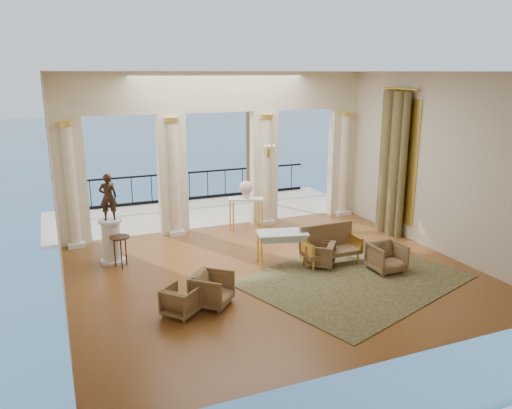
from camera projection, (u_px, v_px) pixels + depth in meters
name	position (u px, v px, depth m)	size (l,w,h in m)	color
floor	(274.00, 273.00, 11.52)	(9.00, 9.00, 0.00)	#553512
room_walls	(298.00, 157.00, 9.78)	(9.00, 9.00, 9.00)	beige
arcade	(220.00, 141.00, 14.27)	(9.00, 0.56, 4.50)	beige
terrace	(203.00, 212.00, 16.72)	(10.00, 3.60, 0.10)	#BFB79E
balustrade	(190.00, 189.00, 18.03)	(9.00, 0.06, 1.03)	black
palm_tree	(249.00, 84.00, 17.10)	(2.00, 2.00, 4.50)	#4C3823
sea	(89.00, 153.00, 66.69)	(160.00, 160.00, 0.00)	#2A5F81
curtain	(392.00, 164.00, 13.92)	(0.33, 1.40, 4.09)	brown
window_frame	(398.00, 160.00, 13.96)	(0.04, 1.60, 3.40)	#ECC44D
wall_sconce	(269.00, 152.00, 14.60)	(0.30, 0.11, 0.33)	#ECC44D
rug	(354.00, 279.00, 11.14)	(4.52, 3.52, 0.02)	#2F3217
armchair_a	(212.00, 288.00, 9.83)	(0.72, 0.67, 0.74)	#40301F
armchair_b	(387.00, 256.00, 11.53)	(0.72, 0.68, 0.74)	#40301F
armchair_c	(320.00, 253.00, 11.85)	(0.63, 0.59, 0.65)	#40301F
armchair_d	(181.00, 300.00, 9.46)	(0.60, 0.56, 0.62)	#40301F
settee	(329.00, 245.00, 12.01)	(1.43, 0.62, 0.94)	#40301F
game_table	(282.00, 235.00, 11.85)	(1.31, 0.91, 0.81)	#A1BECE
pedestal	(112.00, 242.00, 12.02)	(0.59, 0.59, 1.09)	silver
statue	(108.00, 197.00, 11.74)	(0.41, 0.27, 1.12)	#302015
console_table	(246.00, 204.00, 14.48)	(1.07, 0.76, 0.95)	silver
urn	(246.00, 188.00, 14.37)	(0.39, 0.39, 0.52)	silver
side_table	(120.00, 241.00, 11.70)	(0.47, 0.47, 0.76)	black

